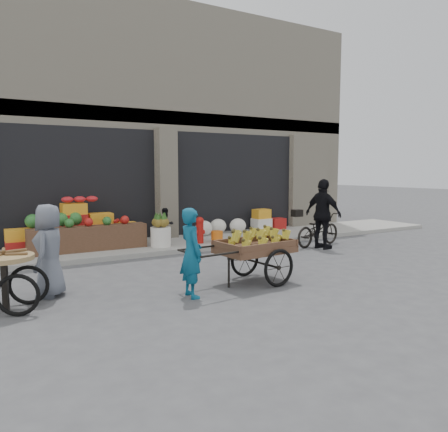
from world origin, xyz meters
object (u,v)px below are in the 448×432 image
fire_hydrant (200,229)px  bicycle (318,230)px  tricycle_cart (4,274)px  vendor_grey (49,251)px  seated_person (166,225)px  cyclist (323,214)px  banana_cart (253,245)px  orange_bucket (217,236)px  pineapple_bin (161,237)px  vendor_woman (191,253)px

fire_hydrant → bicycle: (2.93, -1.40, -0.05)m
tricycle_cart → vendor_grey: 0.88m
seated_person → bicycle: 4.17m
vendor_grey → cyclist: (6.93, 1.01, 0.16)m
banana_cart → vendor_grey: vendor_grey is taller
orange_bucket → seated_person: 1.42m
orange_bucket → banana_cart: size_ratio=0.13×
pineapple_bin → orange_bucket: size_ratio=1.62×
banana_cart → orange_bucket: bearing=64.6°
seated_person → vendor_woman: vendor_woman is taller
cyclist → fire_hydrant: bearing=46.1°
pineapple_bin → vendor_woman: vendor_woman is taller
orange_bucket → seated_person: seated_person is taller
seated_person → bicycle: (3.63, -2.05, -0.13)m
tricycle_cart → cyclist: bearing=32.0°
vendor_grey → banana_cart: bearing=103.1°
orange_bucket → seated_person: size_ratio=0.34×
seated_person → tricycle_cart: (-4.21, -3.94, -0.02)m
orange_bucket → vendor_grey: (-4.70, -2.76, 0.50)m
vendor_grey → bicycle: 7.27m
seated_person → banana_cart: seated_person is taller
vendor_grey → bicycle: (7.13, 1.41, -0.31)m
vendor_woman → tricycle_cart: vendor_woman is taller
pineapple_bin → orange_bucket: pineapple_bin is taller
orange_bucket → pineapple_bin: bearing=176.4°
banana_cart → cyclist: size_ratio=1.30×
vendor_woman → tricycle_cart: 2.80m
fire_hydrant → banana_cart: banana_cart is taller
bicycle → cyclist: (-0.20, -0.40, 0.47)m
orange_bucket → vendor_woman: 4.82m
seated_person → vendor_grey: bearing=-145.4°
tricycle_cart → vendor_grey: vendor_grey is taller
banana_cart → cyclist: 4.08m
vendor_grey → bicycle: vendor_grey is taller
fire_hydrant → bicycle: 3.24m
vendor_grey → vendor_woman: bearing=88.0°
tricycle_cart → vendor_woman: bearing=5.9°
fire_hydrant → cyclist: size_ratio=0.38×
banana_cart → cyclist: (3.57, 1.98, 0.22)m
fire_hydrant → vendor_woman: bearing=-118.8°
fire_hydrant → orange_bucket: fire_hydrant is taller
bicycle → vendor_grey: bearing=90.7°
orange_bucket → bicycle: size_ratio=0.19×
seated_person → bicycle: bearing=-39.5°
vendor_woman → bicycle: bearing=-61.7°
pineapple_bin → banana_cart: size_ratio=0.22×
orange_bucket → vendor_woman: bearing=-124.4°
tricycle_cart → bicycle: bearing=34.5°
seated_person → vendor_grey: size_ratio=0.61×
vendor_woman → cyclist: 5.41m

